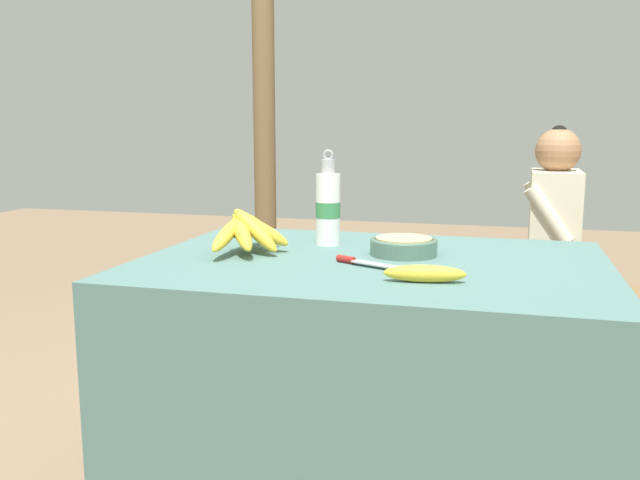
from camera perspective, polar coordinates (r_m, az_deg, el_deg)
market_counter at (r=2.02m, az=4.28°, el=-12.44°), size 1.29×0.93×0.77m
banana_bunch_ripe at (r=2.01m, az=-6.09°, el=0.86°), size 0.19×0.35×0.15m
serving_bowl at (r=1.98m, az=7.06°, el=-0.44°), size 0.20×0.20×0.05m
water_bottle at (r=2.12m, az=0.68°, el=2.76°), size 0.08×0.08×0.30m
loose_banana_front at (r=1.65m, az=8.81°, el=-2.81°), size 0.20×0.07×0.04m
knife at (r=1.83m, az=3.68°, el=-1.88°), size 0.23×0.13×0.02m
wooden_bench at (r=3.13m, az=12.76°, el=-4.78°), size 1.81×0.32×0.44m
seated_vendor at (r=3.05m, az=18.16°, el=0.05°), size 0.41×0.39×1.15m
banana_bunch_green at (r=3.15m, az=4.30°, el=-1.94°), size 0.17×0.29×0.14m
support_post_near at (r=3.69m, az=-4.70°, el=9.07°), size 0.12×0.12×2.21m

